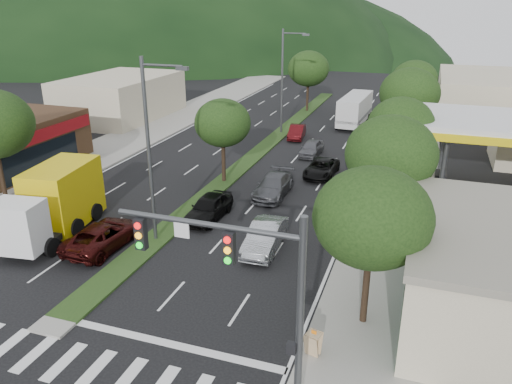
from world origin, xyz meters
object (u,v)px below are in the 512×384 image
at_px(tree_med_far, 308,69).
at_px(suv_maroon, 104,235).
at_px(car_queue_d, 321,168).
at_px(tree_r_a, 372,218).
at_px(a_frame_sign, 313,342).
at_px(traffic_signal, 250,281).
at_px(car_queue_c, 297,132).
at_px(car_queue_e, 311,148).
at_px(tree_med_near, 223,123).
at_px(tree_r_e, 414,80).
at_px(box_truck, 55,203).
at_px(car_queue_a, 209,207).
at_px(sedan_silver, 265,237).
at_px(tree_r_d, 410,93).
at_px(streetlight_near, 152,144).
at_px(motorhome, 355,109).
at_px(tree_r_b, 391,154).
at_px(car_queue_b, 273,186).
at_px(tree_r_c, 401,125).
at_px(streetlight_mid, 284,77).

xyz_separation_m(tree_med_far, suv_maroon, (-2.21, -37.66, -4.30)).
bearing_deg(car_queue_d, tree_r_a, -71.27).
xyz_separation_m(tree_med_far, a_frame_sign, (10.50, -42.74, -4.31)).
height_order(traffic_signal, suv_maroon, traffic_signal).
distance_m(car_queue_c, car_queue_e, 5.64).
height_order(suv_maroon, car_queue_e, suv_maroon).
distance_m(car_queue_d, car_queue_e, 5.36).
xyz_separation_m(tree_med_near, car_queue_d, (6.49, 3.62, -3.80)).
xyz_separation_m(tree_r_e, tree_med_far, (-12.00, 4.00, 0.11)).
height_order(traffic_signal, box_truck, traffic_signal).
bearing_deg(car_queue_a, sedan_silver, -29.83).
bearing_deg(tree_r_d, streetlight_near, -118.20).
bearing_deg(streetlight_near, tree_med_near, 91.18).
bearing_deg(tree_r_e, motorhome, -170.94).
relative_size(car_queue_a, car_queue_c, 1.14).
bearing_deg(tree_med_near, box_truck, -118.57).
height_order(tree_r_b, motorhome, tree_r_b).
height_order(car_queue_c, motorhome, motorhome).
xyz_separation_m(car_queue_a, car_queue_b, (2.57, 5.00, -0.05)).
distance_m(traffic_signal, car_queue_d, 23.65).
distance_m(car_queue_d, a_frame_sign, 20.76).
distance_m(tree_r_b, car_queue_c, 22.48).
height_order(tree_r_b, tree_r_e, tree_r_b).
height_order(tree_r_d, tree_med_near, tree_r_d).
distance_m(tree_r_b, tree_r_d, 18.00).
distance_m(tree_r_a, car_queue_a, 13.49).
height_order(tree_r_c, sedan_silver, tree_r_c).
bearing_deg(a_frame_sign, streetlight_mid, 121.70).
bearing_deg(tree_r_a, car_queue_c, 109.98).
bearing_deg(sedan_silver, motorhome, 87.25).
xyz_separation_m(traffic_signal, streetlight_near, (-8.82, 9.54, 0.94)).
bearing_deg(tree_r_e, suv_maroon, -112.88).
bearing_deg(sedan_silver, car_queue_a, 146.90).
bearing_deg(suv_maroon, car_queue_b, -119.42).
xyz_separation_m(tree_r_a, tree_r_c, (0.00, 16.00, -0.07)).
relative_size(traffic_signal, car_queue_a, 1.59).
bearing_deg(car_queue_e, tree_med_far, 106.71).
xyz_separation_m(suv_maroon, box_truck, (-3.68, 0.85, 1.05)).
distance_m(tree_r_c, streetlight_near, 16.85).
bearing_deg(car_queue_c, tree_r_b, -69.88).
relative_size(traffic_signal, suv_maroon, 1.38).
relative_size(car_queue_c, motorhome, 0.47).
height_order(sedan_silver, car_queue_c, sedan_silver).
distance_m(tree_r_b, motorhome, 27.89).
bearing_deg(streetlight_mid, traffic_signal, -75.67).
distance_m(streetlight_near, car_queue_a, 6.21).
height_order(traffic_signal, streetlight_mid, streetlight_mid).
distance_m(tree_r_b, car_queue_e, 16.99).
height_order(tree_r_a, car_queue_c, tree_r_a).
distance_m(tree_med_far, a_frame_sign, 44.23).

